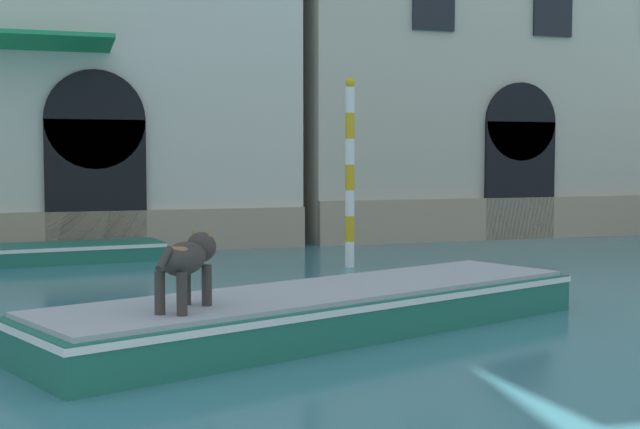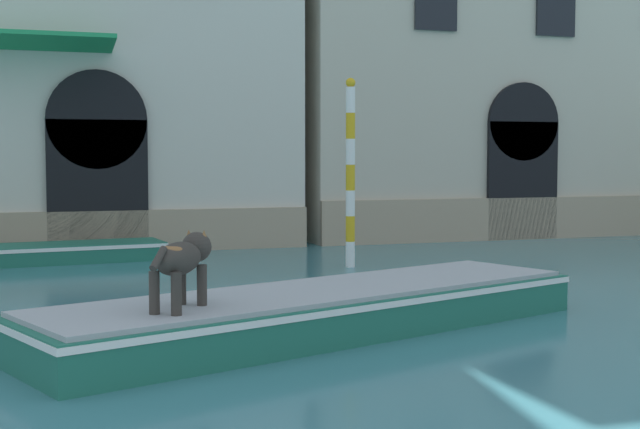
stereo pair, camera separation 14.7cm
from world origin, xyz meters
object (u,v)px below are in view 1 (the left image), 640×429
boat_moored_near_palazzo (36,253)px  mooring_pole_0 (350,172)px  dog_on_deck (187,259)px  boat_foreground (324,309)px

boat_moored_near_palazzo → mooring_pole_0: mooring_pole_0 is taller
dog_on_deck → boat_moored_near_palazzo: (-1.47, 10.16, -0.95)m
boat_foreground → dog_on_deck: dog_on_deck is taller
boat_foreground → dog_on_deck: size_ratio=7.26×
dog_on_deck → boat_moored_near_palazzo: bearing=43.3°
boat_foreground → boat_moored_near_palazzo: size_ratio=1.48×
mooring_pole_0 → boat_moored_near_palazzo: bearing=155.9°
boat_foreground → dog_on_deck: 2.37m
boat_foreground → boat_moored_near_palazzo: (-3.47, 9.22, -0.10)m
boat_foreground → mooring_pole_0: 7.20m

